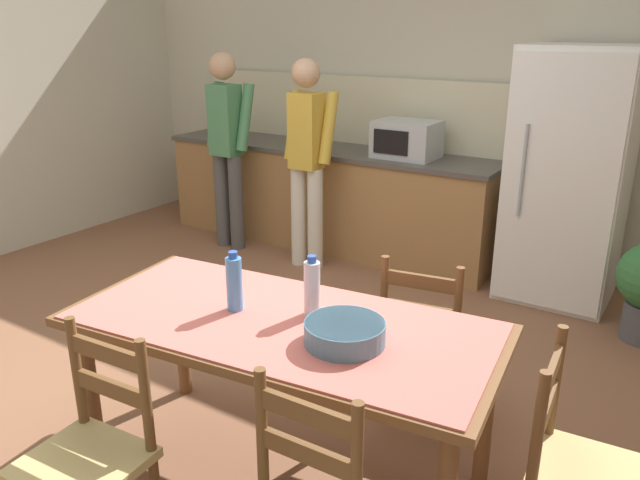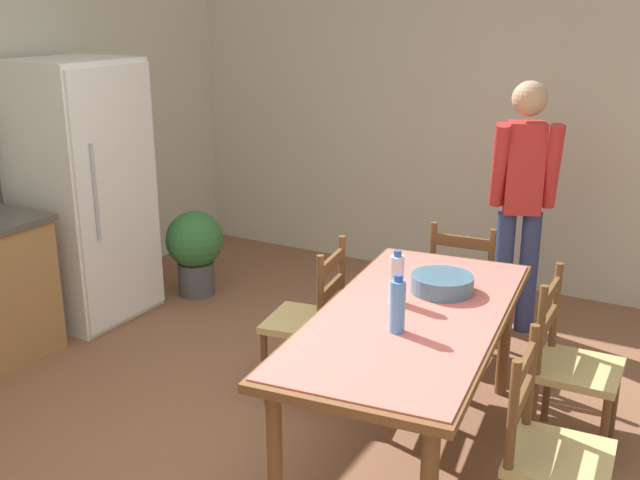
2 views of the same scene
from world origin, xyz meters
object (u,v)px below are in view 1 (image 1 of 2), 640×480
(bottle_off_centre, at_px, (312,288))
(chair_head_end, at_px, (578,472))
(refrigerator, at_px, (568,178))
(bottle_near_centre, at_px, (234,283))
(dining_table, at_px, (282,338))
(person_at_counter, at_px, (307,154))
(chair_side_far_right, at_px, (424,339))
(chair_side_near_left, at_px, (90,456))
(person_at_sink, at_px, (227,142))
(microwave, at_px, (407,139))
(serving_bowl, at_px, (345,331))

(bottle_off_centre, bearing_deg, chair_head_end, 0.81)
(refrigerator, distance_m, bottle_near_centre, 2.86)
(dining_table, xyz_separation_m, person_at_counter, (-1.36, 2.22, 0.27))
(dining_table, relative_size, bottle_off_centre, 7.15)
(chair_side_far_right, bearing_deg, person_at_counter, -49.83)
(refrigerator, distance_m, chair_side_near_left, 3.63)
(person_at_counter, bearing_deg, bottle_off_centre, -145.66)
(chair_side_near_left, relative_size, person_at_counter, 0.53)
(dining_table, relative_size, chair_head_end, 2.12)
(chair_side_far_right, bearing_deg, bottle_near_centre, 44.90)
(bottle_near_centre, distance_m, person_at_sink, 3.02)
(microwave, height_order, serving_bowl, microwave)
(refrigerator, xyz_separation_m, chair_side_far_right, (-0.22, -1.97, -0.47))
(bottle_near_centre, xyz_separation_m, serving_bowl, (0.56, -0.00, -0.07))
(chair_head_end, bearing_deg, serving_bowl, 96.04)
(person_at_counter, bearing_deg, person_at_sink, 88.67)
(bottle_off_centre, bearing_deg, chair_side_near_left, -115.52)
(dining_table, xyz_separation_m, serving_bowl, (0.33, -0.03, 0.14))
(serving_bowl, relative_size, person_at_sink, 0.18)
(serving_bowl, height_order, person_at_sink, person_at_sink)
(microwave, height_order, chair_side_far_right, microwave)
(refrigerator, height_order, chair_side_near_left, refrigerator)
(refrigerator, distance_m, person_at_counter, 1.99)
(microwave, relative_size, person_at_sink, 0.29)
(bottle_near_centre, bearing_deg, chair_head_end, 6.18)
(person_at_counter, bearing_deg, microwave, -50.72)
(bottle_near_centre, height_order, chair_side_far_right, bottle_near_centre)
(serving_bowl, xyz_separation_m, chair_head_end, (0.88, 0.16, -0.38))
(person_at_sink, bearing_deg, bottle_off_centre, -132.71)
(microwave, xyz_separation_m, chair_side_far_right, (1.07, -1.98, -0.62))
(chair_head_end, xyz_separation_m, person_at_sink, (-3.44, 2.11, 0.53))
(bottle_off_centre, distance_m, chair_side_far_right, 0.83)
(microwave, xyz_separation_m, bottle_near_centre, (0.50, -2.77, -0.16))
(bottle_off_centre, height_order, person_at_sink, person_at_sink)
(dining_table, bearing_deg, chair_side_far_right, 65.86)
(bottle_off_centre, bearing_deg, bottle_near_centre, -155.72)
(bottle_near_centre, relative_size, person_at_counter, 0.16)
(chair_side_near_left, height_order, person_at_sink, person_at_sink)
(chair_side_far_right, bearing_deg, dining_table, 56.82)
(microwave, relative_size, person_at_counter, 0.29)
(microwave, height_order, chair_side_near_left, microwave)
(dining_table, bearing_deg, refrigerator, 78.32)
(chair_side_far_right, bearing_deg, refrigerator, -105.53)
(chair_side_near_left, bearing_deg, chair_head_end, 26.21)
(microwave, distance_m, chair_side_near_left, 3.58)
(person_at_sink, bearing_deg, chair_head_end, -121.59)
(dining_table, distance_m, person_at_counter, 2.62)
(bottle_off_centre, relative_size, person_at_sink, 0.16)
(refrigerator, distance_m, dining_table, 2.79)
(microwave, relative_size, chair_side_far_right, 0.55)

